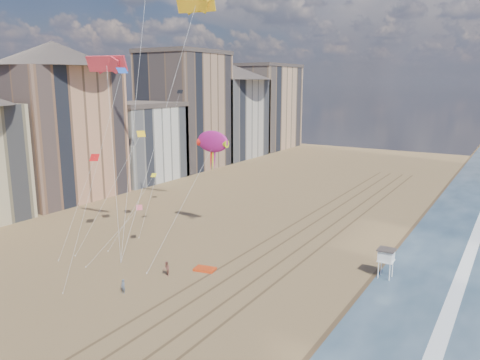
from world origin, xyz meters
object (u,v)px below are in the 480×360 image
(grounded_kite, at_px, (205,269))
(kite_flyer_a, at_px, (123,286))
(lifeguard_stand, at_px, (386,256))
(show_kite, at_px, (213,142))
(kite_flyer_b, at_px, (167,269))

(grounded_kite, bearing_deg, kite_flyer_a, -122.70)
(lifeguard_stand, xyz_separation_m, show_kite, (-24.46, 2.06, 10.76))
(show_kite, xyz_separation_m, kite_flyer_a, (2.55, -20.05, -12.57))
(lifeguard_stand, height_order, show_kite, show_kite)
(kite_flyer_b, bearing_deg, grounded_kite, 82.68)
(grounded_kite, xyz_separation_m, kite_flyer_a, (-3.66, -9.23, 0.61))
(grounded_kite, relative_size, kite_flyer_b, 1.42)
(grounded_kite, height_order, show_kite, show_kite)
(lifeguard_stand, relative_size, grounded_kite, 1.39)
(kite_flyer_b, bearing_deg, show_kite, 134.14)
(show_kite, relative_size, kite_flyer_a, 13.10)
(lifeguard_stand, xyz_separation_m, kite_flyer_a, (-21.91, -17.99, -1.81))
(grounded_kite, bearing_deg, lifeguard_stand, 14.54)
(lifeguard_stand, bearing_deg, grounded_kite, -154.37)
(lifeguard_stand, xyz_separation_m, grounded_kite, (-18.25, -8.76, -2.42))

